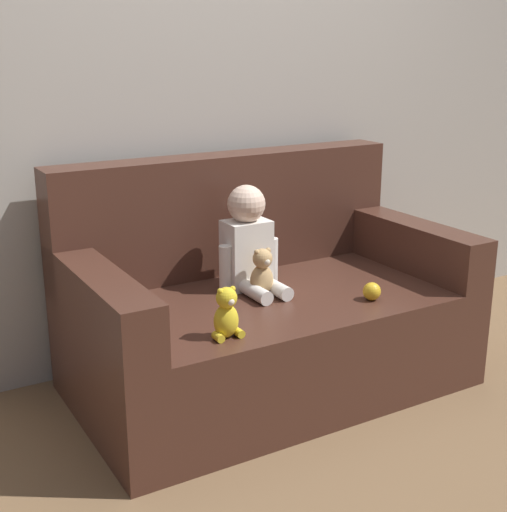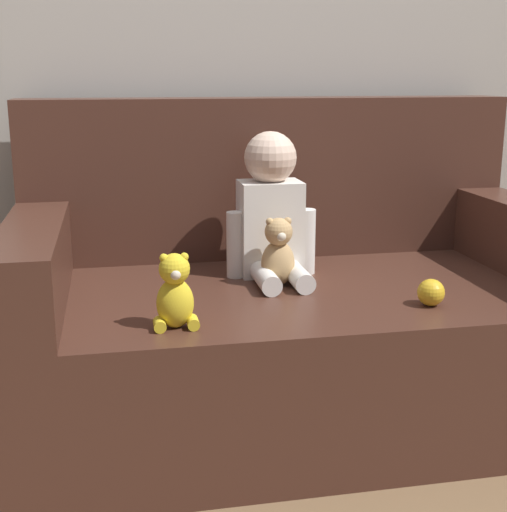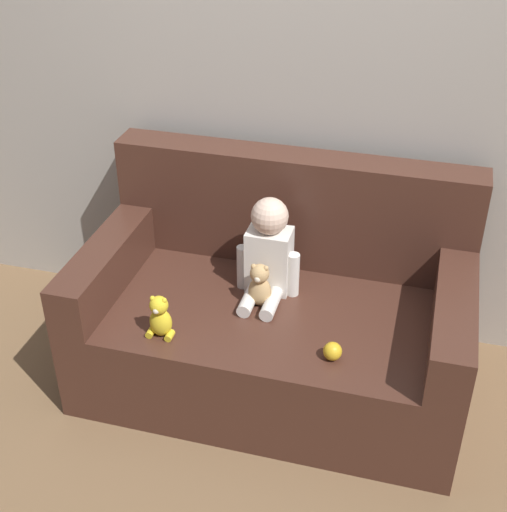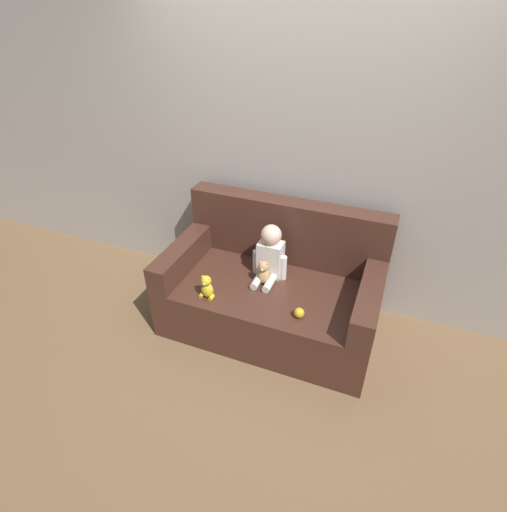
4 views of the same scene
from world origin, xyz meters
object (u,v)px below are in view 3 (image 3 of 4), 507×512
(teddy_bear_brown, at_px, (260,285))
(toy_ball, at_px, (333,351))
(couch, at_px, (277,314))
(plush_toy_side, at_px, (160,317))
(person_baby, at_px, (268,252))

(teddy_bear_brown, xyz_separation_m, toy_ball, (0.36, -0.26, -0.06))
(couch, distance_m, plush_toy_side, 0.59)
(person_baby, distance_m, plush_toy_side, 0.55)
(plush_toy_side, height_order, toy_ball, plush_toy_side)
(person_baby, bearing_deg, teddy_bear_brown, -92.56)
(couch, height_order, teddy_bear_brown, couch)
(teddy_bear_brown, distance_m, plush_toy_side, 0.45)
(couch, xyz_separation_m, toy_ball, (0.31, -0.36, 0.14))
(teddy_bear_brown, height_order, toy_ball, teddy_bear_brown)
(teddy_bear_brown, height_order, plush_toy_side, teddy_bear_brown)
(plush_toy_side, relative_size, toy_ball, 2.58)
(person_baby, xyz_separation_m, toy_ball, (0.36, -0.39, -0.16))
(couch, bearing_deg, plush_toy_side, -134.19)
(toy_ball, bearing_deg, couch, 130.59)
(plush_toy_side, xyz_separation_m, toy_ball, (0.69, 0.04, -0.05))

